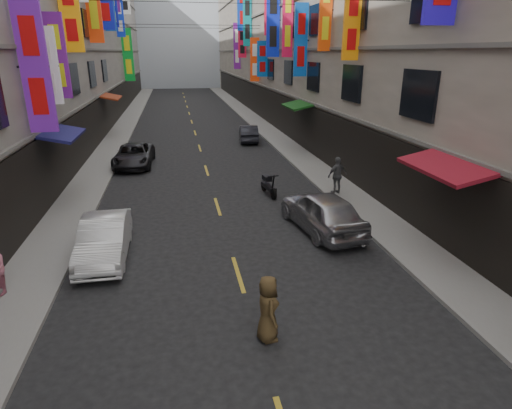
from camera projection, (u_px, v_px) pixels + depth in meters
name	position (u px, v px, depth m)	size (l,w,h in m)	color
sidewalk_left	(119.00, 135.00, 33.85)	(2.00, 90.00, 0.12)	slate
sidewalk_right	(267.00, 130.00, 35.94)	(2.00, 90.00, 0.12)	slate
building_row_left	(15.00, 2.00, 29.63)	(10.14, 90.00, 19.00)	gray
building_row_right	(342.00, 8.00, 33.82)	(10.14, 90.00, 19.00)	#AA9D8F
haze_block	(177.00, 24.00, 77.48)	(18.00, 8.00, 22.00)	#B5BEC9
shop_signage	(189.00, 2.00, 26.15)	(14.00, 55.00, 12.84)	#0E20A6
street_awnings	(182.00, 129.00, 18.88)	(13.99, 35.20, 0.41)	#144412
lane_markings	(197.00, 140.00, 32.14)	(0.12, 80.20, 0.01)	gold
scooter_far_right	(268.00, 186.00, 19.61)	(0.56, 1.80, 1.14)	black
car_left_mid	(104.00, 239.00, 13.53)	(1.38, 3.95, 1.30)	silver
car_left_far	(134.00, 155.00, 24.56)	(2.06, 4.46, 1.24)	black
car_right_mid	(322.00, 211.00, 15.58)	(1.77, 4.40, 1.50)	#A6A5AA
car_right_far	(248.00, 133.00, 31.34)	(1.27, 3.65, 1.20)	#23242A
pedestrian_rfar	(337.00, 175.00, 19.31)	(0.99, 0.57, 1.70)	#565659
pedestrian_crossing	(268.00, 309.00, 9.58)	(0.78, 0.53, 1.59)	#48361D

